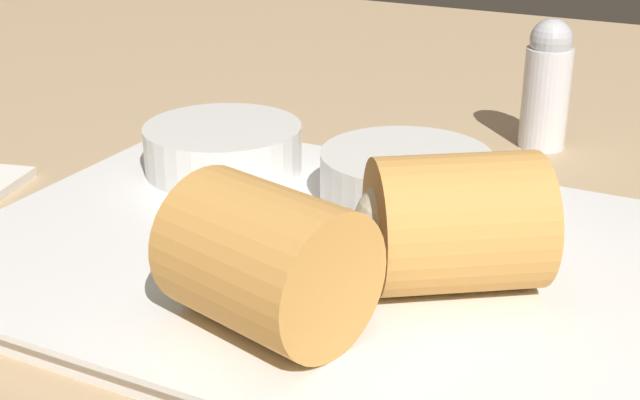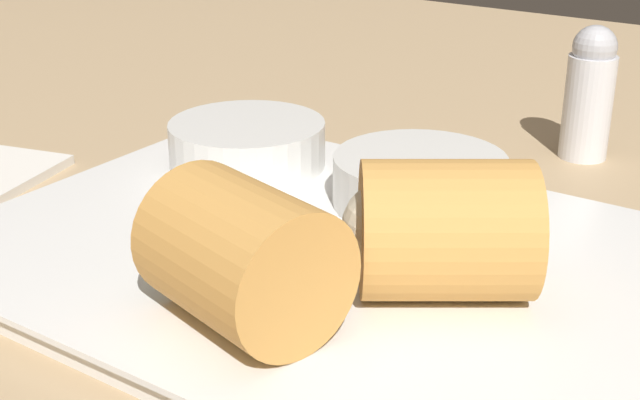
% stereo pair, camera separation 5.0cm
% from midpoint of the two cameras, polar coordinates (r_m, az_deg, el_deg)
% --- Properties ---
extents(table_surface, '(1.80, 1.40, 0.02)m').
position_cam_midpoint_polar(table_surface, '(0.43, 0.48, -7.50)').
color(table_surface, tan).
rests_on(table_surface, ground).
extents(serving_plate, '(0.35, 0.26, 0.01)m').
position_cam_midpoint_polar(serving_plate, '(0.44, -3.26, -3.90)').
color(serving_plate, white).
rests_on(serving_plate, table_surface).
extents(roll_front_left, '(0.09, 0.08, 0.06)m').
position_cam_midpoint_polar(roll_front_left, '(0.36, -7.99, -3.73)').
color(roll_front_left, '#D19347').
rests_on(roll_front_left, serving_plate).
extents(roll_front_right, '(0.09, 0.09, 0.06)m').
position_cam_midpoint_polar(roll_front_right, '(0.39, 4.63, -1.38)').
color(roll_front_right, '#D19347').
rests_on(roll_front_right, serving_plate).
extents(dipping_bowl_near, '(0.09, 0.09, 0.03)m').
position_cam_midpoint_polar(dipping_bowl_near, '(0.48, 2.57, 1.60)').
color(dipping_bowl_near, silver).
rests_on(dipping_bowl_near, serving_plate).
extents(dipping_bowl_far, '(0.09, 0.09, 0.03)m').
position_cam_midpoint_polar(dipping_bowl_far, '(0.53, -8.91, 3.40)').
color(dipping_bowl_far, silver).
rests_on(dipping_bowl_far, serving_plate).
extents(salt_shaker, '(0.03, 0.03, 0.09)m').
position_cam_midpoint_polar(salt_shaker, '(0.62, 12.09, 7.24)').
color(salt_shaker, silver).
rests_on(salt_shaker, table_surface).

